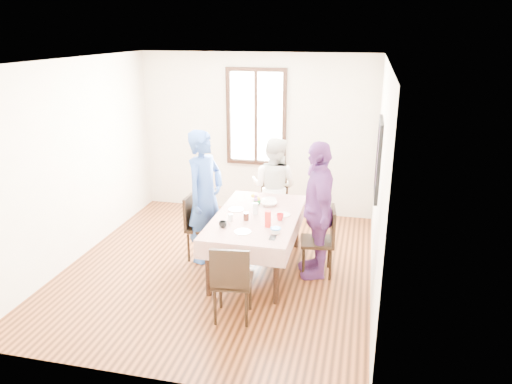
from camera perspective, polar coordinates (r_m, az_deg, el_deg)
ground at (r=6.64m, az=-4.36°, el=-8.76°), size 4.50×4.50×0.00m
back_wall at (r=8.25m, az=0.05°, el=6.76°), size 4.00×0.00×4.00m
right_wall at (r=5.87m, az=14.31°, el=1.19°), size 0.00×4.50×4.50m
window_frame at (r=8.17m, az=0.02°, el=8.79°), size 1.02×0.06×1.62m
window_pane at (r=8.18m, az=0.04°, el=8.80°), size 0.90×0.02×1.50m
art_poster at (r=6.10m, az=14.24°, el=3.82°), size 0.04×0.76×0.96m
dining_table at (r=6.42m, az=0.10°, el=-6.00°), size 0.94×1.71×0.75m
tablecloth at (r=6.27m, az=0.10°, el=-2.84°), size 1.06×1.83×0.01m
chair_left at (r=6.73m, az=-6.15°, el=-4.16°), size 0.43×0.43×0.91m
chair_right at (r=6.32m, az=7.21°, el=-5.77°), size 0.47×0.47×0.91m
chair_far at (r=7.45m, az=2.13°, el=-1.74°), size 0.48×0.48×0.91m
chair_near at (r=5.36m, az=-2.76°, el=-10.36°), size 0.47×0.47×0.91m
person_left at (r=6.56m, az=-6.11°, el=-0.54°), size 0.62×0.77×1.81m
person_far at (r=7.33m, az=2.13°, el=0.54°), size 0.87×0.74×1.55m
person_right at (r=6.16m, az=7.18°, el=-2.09°), size 0.68×1.12×1.77m
mug_black at (r=5.90m, az=-3.93°, el=-3.83°), size 0.10×0.10×0.08m
mug_flag at (r=6.11m, az=2.85°, el=-2.96°), size 0.13×0.13×0.09m
mug_green at (r=6.63m, az=0.12°, el=-1.19°), size 0.11×0.11×0.08m
serving_bowl at (r=6.61m, az=1.57°, el=-1.36°), size 0.26×0.26×0.05m
juice_carton at (r=5.88m, az=1.40°, el=-3.20°), size 0.06×0.06×0.20m
butter_tub at (r=5.75m, az=2.33°, el=-4.57°), size 0.10×0.10×0.05m
jam_jar at (r=6.10m, az=-1.17°, el=-2.89°), size 0.07×0.07×0.10m
drinking_glass at (r=6.09m, az=-3.03°, el=-3.01°), size 0.06×0.06×0.09m
smartphone at (r=5.62m, az=1.97°, el=-5.37°), size 0.07×0.14×0.01m
flower_vase at (r=6.29m, az=-0.06°, el=-1.96°), size 0.08×0.08×0.15m
plate_left at (r=6.46m, az=-2.37°, el=-2.07°), size 0.20×0.20×0.01m
plate_right at (r=6.29m, az=3.17°, el=-2.67°), size 0.20×0.20×0.01m
plate_far at (r=6.85m, az=1.52°, el=-0.83°), size 0.20×0.20×0.01m
plate_near at (r=5.76m, az=-1.58°, el=-4.71°), size 0.20×0.20×0.01m
butter_lid at (r=5.73m, az=2.34°, el=-4.28°), size 0.12×0.12×0.01m
flower_bunch at (r=6.25m, az=-0.06°, el=-0.89°), size 0.09×0.09×0.10m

